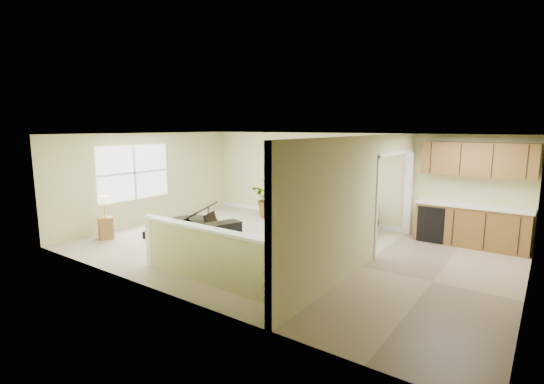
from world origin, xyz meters
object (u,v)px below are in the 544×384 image
Objects in this scene: piano at (190,206)px; accent_table at (301,206)px; piano_bench at (223,233)px; lamp_stand at (105,221)px; small_plant at (369,227)px; palm_plant at (271,198)px; loveseat at (343,217)px.

piano is 3.06m from accent_table.
piano_bench is 2.93m from lamp_stand.
lamp_stand is (-2.63, -1.29, 0.18)m from piano_bench.
small_plant is (2.44, 2.65, -0.03)m from piano_bench.
palm_plant is 3.16m from small_plant.
piano is at bearing 166.58° from piano_bench.
piano is 3.94m from loveseat.
piano is 4.33× the size of small_plant.
loveseat is 2.53× the size of accent_table.
lamp_stand reaches higher than piano_bench.
palm_plant is at bearing -164.19° from loveseat.
piano_bench is at bearing -96.95° from accent_table.
piano_bench is at bearing -76.20° from palm_plant.
loveseat reaches higher than accent_table.
lamp_stand is at bearing -115.03° from palm_plant.
small_plant is 6.41m from lamp_stand.
loveseat is at bearing -2.80° from palm_plant.
small_plant is (2.09, -0.18, -0.25)m from accent_table.
palm_plant is (-0.70, 2.84, 0.32)m from piano_bench.
loveseat is 1.35m from accent_table.
palm_plant is (-1.04, 0.02, 0.09)m from accent_table.
loveseat reaches higher than piano_bench.
accent_table is (1.79, 2.48, -0.18)m from piano.
palm_plant is at bearing 50.57° from piano.
piano is 3.15× the size of accent_table.
piano is 2.61m from palm_plant.
piano reaches higher than piano_bench.
piano_bench is at bearing -36.22° from piano.
accent_table is (0.34, 2.83, 0.22)m from piano_bench.
palm_plant reaches higher than accent_table.
lamp_stand is (-5.06, -3.93, 0.21)m from small_plant.
small_plant is (3.88, 2.30, -0.43)m from piano.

